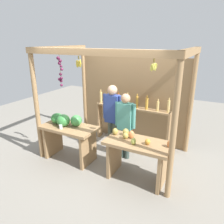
{
  "coord_description": "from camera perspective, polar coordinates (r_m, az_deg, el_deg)",
  "views": [
    {
      "loc": [
        2.05,
        -4.1,
        2.61
      ],
      "look_at": [
        0.0,
        -0.18,
        1.11
      ],
      "focal_mm": 34.32,
      "sensor_mm": 36.0,
      "label": 1
    }
  ],
  "objects": [
    {
      "name": "fruit_counter_left",
      "position": [
        4.88,
        -11.7,
        -4.8
      ],
      "size": [
        1.24,
        0.64,
        1.07
      ],
      "color": "#99754C",
      "rests_on": "ground"
    },
    {
      "name": "vendor_man",
      "position": [
        4.97,
        0.09,
        -0.27
      ],
      "size": [
        0.48,
        0.22,
        1.65
      ],
      "rotation": [
        0.0,
        0.0,
        -0.13
      ],
      "color": "#545D4C",
      "rests_on": "ground"
    },
    {
      "name": "market_stall",
      "position": [
        5.11,
        3.16,
        5.31
      ],
      "size": [
        3.07,
        1.94,
        2.47
      ],
      "color": "#99754C",
      "rests_on": "ground"
    },
    {
      "name": "fruit_counter_right",
      "position": [
        4.16,
        6.7,
        -10.4
      ],
      "size": [
        1.25,
        0.64,
        0.96
      ],
      "color": "#99754C",
      "rests_on": "ground"
    },
    {
      "name": "ground_plane",
      "position": [
        5.27,
        0.94,
        -10.94
      ],
      "size": [
        12.0,
        12.0,
        0.0
      ],
      "primitive_type": "plane",
      "color": "gray",
      "rests_on": "ground"
    },
    {
      "name": "bottle_shelf_unit",
      "position": [
        5.47,
        5.25,
        -0.56
      ],
      "size": [
        1.97,
        0.22,
        1.36
      ],
      "color": "#99754C",
      "rests_on": "ground"
    },
    {
      "name": "vendor_woman",
      "position": [
        4.72,
        3.52,
        -2.42
      ],
      "size": [
        0.48,
        0.21,
        1.53
      ],
      "rotation": [
        0.0,
        0.0,
        0.05
      ],
      "color": "#364842",
      "rests_on": "ground"
    }
  ]
}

